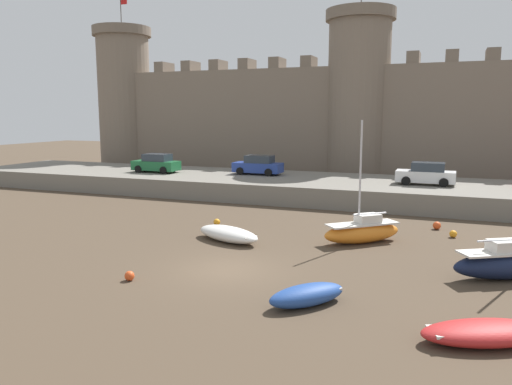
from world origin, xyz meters
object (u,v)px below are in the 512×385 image
object	(u,v)px
mooring_buoy_mid_mud	(453,234)
sailboat_foreground_right	(362,231)
mooring_buoy_near_channel	(217,222)
car_quay_west	(258,165)
car_quay_centre_west	(156,163)
rowboat_midflat_left	(307,295)
mooring_buoy_near_shore	(437,226)
car_quay_east	(426,174)
mooring_buoy_off_centre	(129,276)
rowboat_near_channel_left	(228,234)
rowboat_midflat_centre	(487,332)

from	to	relation	value
mooring_buoy_mid_mud	sailboat_foreground_right	bearing A→B (deg)	-146.88
mooring_buoy_near_channel	car_quay_west	world-z (taller)	car_quay_west
car_quay_centre_west	rowboat_midflat_left	bearing A→B (deg)	-47.62
mooring_buoy_near_shore	car_quay_centre_west	xyz separation A→B (m)	(-23.44, 7.76, 1.99)
car_quay_west	car_quay_east	distance (m)	13.57
rowboat_midflat_left	mooring_buoy_off_centre	world-z (taller)	rowboat_midflat_left
mooring_buoy_near_channel	rowboat_near_channel_left	bearing A→B (deg)	-55.47
mooring_buoy_off_centre	car_quay_west	size ratio (longest dim) A/B	0.10
mooring_buoy_near_channel	car_quay_east	size ratio (longest dim) A/B	0.10
rowboat_midflat_centre	mooring_buoy_near_channel	distance (m)	17.73
mooring_buoy_near_channel	car_quay_west	size ratio (longest dim) A/B	0.10
car_quay_west	rowboat_midflat_left	bearing A→B (deg)	-65.26
mooring_buoy_mid_mud	mooring_buoy_near_channel	bearing A→B (deg)	-171.74
rowboat_midflat_left	rowboat_near_channel_left	size ratio (longest dim) A/B	0.71
sailboat_foreground_right	car_quay_east	xyz separation A→B (m)	(2.43, 12.69, 1.60)
car_quay_west	car_quay_centre_west	distance (m)	9.06
sailboat_foreground_right	rowboat_midflat_left	distance (m)	9.17
mooring_buoy_near_channel	car_quay_centre_west	bearing A→B (deg)	134.84
rowboat_midflat_left	car_quay_east	xyz separation A→B (m)	(2.82, 21.85, 1.84)
mooring_buoy_mid_mud	rowboat_near_channel_left	bearing A→B (deg)	-155.12
rowboat_midflat_left	mooring_buoy_near_channel	bearing A→B (deg)	129.37
mooring_buoy_near_shore	car_quay_east	bearing A→B (deg)	97.30
rowboat_midflat_centre	mooring_buoy_mid_mud	xyz separation A→B (m)	(-0.85, 12.93, -0.14)
car_quay_centre_west	car_quay_west	bearing A→B (deg)	11.08
sailboat_foreground_right	rowboat_near_channel_left	xyz separation A→B (m)	(-6.51, -2.20, -0.22)
mooring_buoy_off_centre	car_quay_centre_west	xyz separation A→B (m)	(-12.36, 21.54, 2.02)
mooring_buoy_off_centre	car_quay_west	bearing A→B (deg)	98.48
rowboat_midflat_left	car_quay_centre_west	world-z (taller)	car_quay_centre_west
mooring_buoy_mid_mud	car_quay_west	size ratio (longest dim) A/B	0.10
car_quay_east	car_quay_centre_west	world-z (taller)	same
rowboat_midflat_centre	mooring_buoy_near_shore	world-z (taller)	rowboat_midflat_centre
rowboat_midflat_left	car_quay_east	distance (m)	22.11
sailboat_foreground_right	rowboat_midflat_left	xyz separation A→B (m)	(-0.38, -9.16, -0.24)
rowboat_midflat_left	mooring_buoy_near_channel	xyz separation A→B (m)	(-8.29, 10.11, -0.18)
sailboat_foreground_right	rowboat_midflat_left	world-z (taller)	sailboat_foreground_right
sailboat_foreground_right	rowboat_midflat_centre	bearing A→B (deg)	-62.77
sailboat_foreground_right	car_quay_centre_west	world-z (taller)	sailboat_foreground_right
rowboat_midflat_centre	car_quay_centre_west	xyz separation A→B (m)	(-25.16, 22.39, 1.89)
rowboat_near_channel_left	rowboat_midflat_left	bearing A→B (deg)	-48.64
mooring_buoy_near_channel	mooring_buoy_mid_mud	distance (m)	13.15
rowboat_midflat_left	car_quay_centre_west	bearing A→B (deg)	132.38
rowboat_near_channel_left	car_quay_centre_west	size ratio (longest dim) A/B	1.03
rowboat_midflat_left	mooring_buoy_near_shore	size ratio (longest dim) A/B	6.70
sailboat_foreground_right	mooring_buoy_near_shore	size ratio (longest dim) A/B	13.88
mooring_buoy_near_shore	car_quay_west	distance (m)	17.49
mooring_buoy_mid_mud	car_quay_west	world-z (taller)	car_quay_west
rowboat_midflat_centre	mooring_buoy_near_channel	xyz separation A→B (m)	(-13.87, 11.04, -0.14)
mooring_buoy_off_centre	car_quay_centre_west	world-z (taller)	car_quay_centre_west
mooring_buoy_near_shore	mooring_buoy_off_centre	bearing A→B (deg)	-128.80
rowboat_midflat_centre	mooring_buoy_off_centre	xyz separation A→B (m)	(-12.80, 0.86, -0.14)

